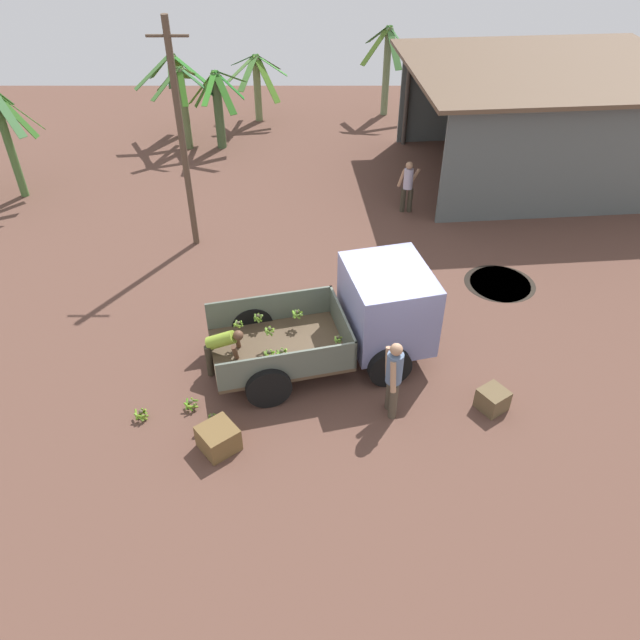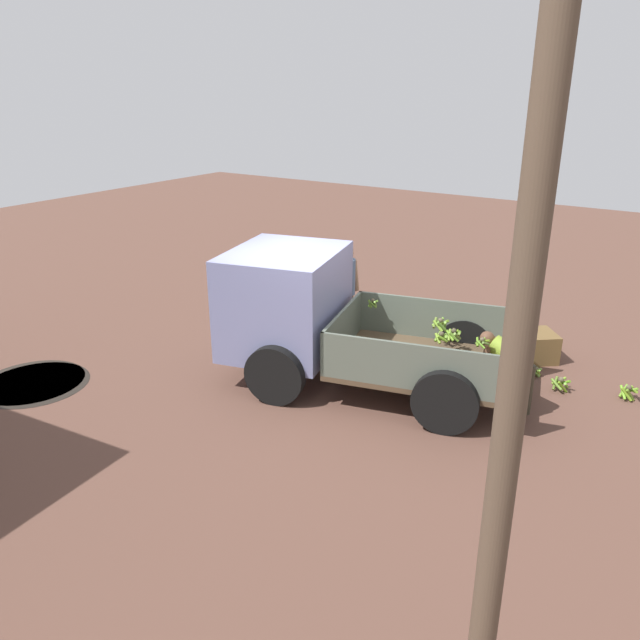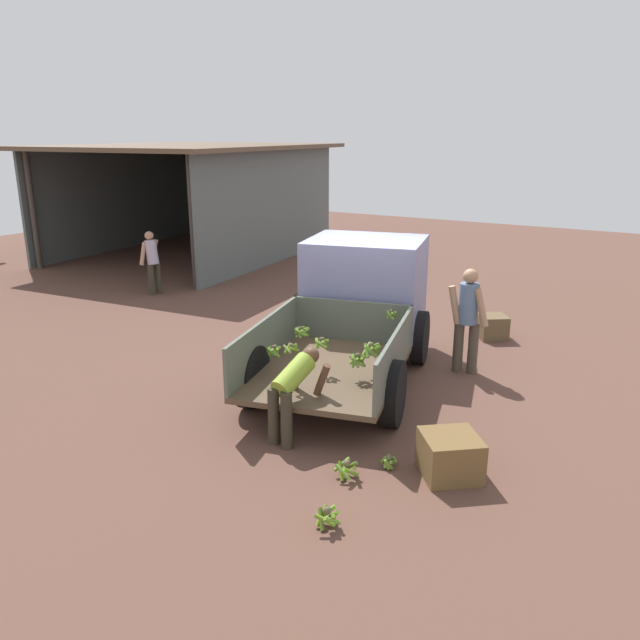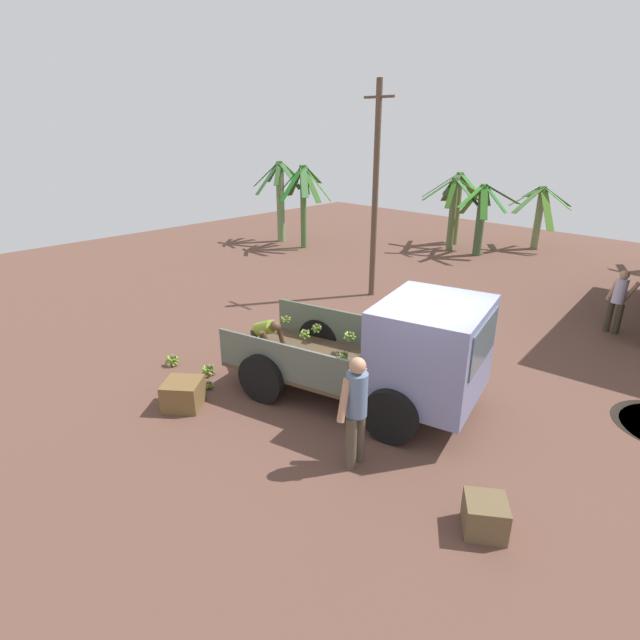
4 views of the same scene
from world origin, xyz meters
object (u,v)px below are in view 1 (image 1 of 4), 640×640
(person_worker_loading, at_px, (221,346))
(wooden_crate_0, at_px, (218,438))
(person_foreground_visitor, at_px, (393,376))
(utility_pole, at_px, (182,139))
(cargo_truck, at_px, (369,313))
(person_bystander_near_shed, at_px, (408,185))
(banana_bunch_on_ground_1, at_px, (191,404))
(banana_bunch_on_ground_0, at_px, (212,417))
(banana_bunch_on_ground_2, at_px, (141,414))
(wooden_crate_1, at_px, (493,400))

(person_worker_loading, xyz_separation_m, wooden_crate_0, (0.16, -2.05, -0.46))
(person_foreground_visitor, bearing_deg, utility_pole, -62.30)
(wooden_crate_0, bearing_deg, cargo_truck, 42.81)
(person_foreground_visitor, xyz_separation_m, person_bystander_near_shed, (1.19, 8.21, -0.11))
(person_bystander_near_shed, xyz_separation_m, banana_bunch_on_ground_1, (-5.10, -8.12, -0.71))
(person_bystander_near_shed, distance_m, banana_bunch_on_ground_0, 9.66)
(utility_pole, bearing_deg, person_bystander_near_shed, 17.10)
(banana_bunch_on_ground_0, height_order, banana_bunch_on_ground_2, banana_bunch_on_ground_2)
(person_foreground_visitor, relative_size, person_bystander_near_shed, 1.14)
(cargo_truck, xyz_separation_m, wooden_crate_1, (2.37, -1.65, -0.88))
(banana_bunch_on_ground_2, bearing_deg, banana_bunch_on_ground_1, 16.84)
(person_bystander_near_shed, relative_size, banana_bunch_on_ground_1, 5.07)
(person_worker_loading, bearing_deg, wooden_crate_0, -78.90)
(utility_pole, relative_size, wooden_crate_0, 9.18)
(banana_bunch_on_ground_2, bearing_deg, person_bystander_near_shed, 54.41)
(cargo_truck, height_order, person_bystander_near_shed, cargo_truck)
(banana_bunch_on_ground_2, bearing_deg, person_worker_loading, 43.27)
(wooden_crate_0, bearing_deg, person_foreground_visitor, 15.42)
(wooden_crate_0, bearing_deg, wooden_crate_1, 10.85)
(utility_pole, bearing_deg, banana_bunch_on_ground_0, -78.55)
(person_bystander_near_shed, relative_size, banana_bunch_on_ground_0, 7.29)
(person_worker_loading, bearing_deg, utility_pole, 111.46)
(person_bystander_near_shed, distance_m, banana_bunch_on_ground_2, 10.35)
(wooden_crate_0, bearing_deg, person_worker_loading, 94.57)
(banana_bunch_on_ground_0, bearing_deg, person_bystander_near_shed, 61.20)
(wooden_crate_1, bearing_deg, person_bystander_near_shed, 95.77)
(cargo_truck, height_order, wooden_crate_0, cargo_truck)
(person_foreground_visitor, xyz_separation_m, wooden_crate_1, (2.01, 0.11, -0.74))
(person_worker_loading, bearing_deg, banana_bunch_on_ground_2, -130.20)
(person_worker_loading, height_order, person_bystander_near_shed, person_bystander_near_shed)
(utility_pole, xyz_separation_m, person_worker_loading, (1.39, -5.22, -2.27))
(utility_pole, height_order, wooden_crate_0, utility_pole)
(person_bystander_near_shed, xyz_separation_m, banana_bunch_on_ground_0, (-4.64, -8.44, -0.76))
(person_worker_loading, bearing_deg, banana_bunch_on_ground_1, -109.12)
(person_worker_loading, xyz_separation_m, banana_bunch_on_ground_2, (-1.43, -1.34, -0.57))
(utility_pole, xyz_separation_m, wooden_crate_1, (6.79, -6.26, -2.75))
(person_worker_loading, relative_size, banana_bunch_on_ground_2, 4.08)
(utility_pole, distance_m, banana_bunch_on_ground_1, 6.95)
(banana_bunch_on_ground_0, height_order, banana_bunch_on_ground_1, banana_bunch_on_ground_1)
(person_bystander_near_shed, xyz_separation_m, wooden_crate_0, (-4.42, -9.10, -0.60))
(banana_bunch_on_ground_2, height_order, wooden_crate_0, wooden_crate_0)
(banana_bunch_on_ground_1, bearing_deg, wooden_crate_1, 0.23)
(person_foreground_visitor, height_order, person_bystander_near_shed, person_foreground_visitor)
(cargo_truck, height_order, banana_bunch_on_ground_2, cargo_truck)
(person_foreground_visitor, bearing_deg, banana_bunch_on_ground_0, -5.41)
(cargo_truck, relative_size, person_foreground_visitor, 2.78)
(wooden_crate_1, bearing_deg, person_foreground_visitor, -176.79)
(person_bystander_near_shed, relative_size, banana_bunch_on_ground_2, 5.50)
(person_worker_loading, bearing_deg, person_bystander_near_shed, 63.52)
(person_foreground_visitor, bearing_deg, banana_bunch_on_ground_2, -6.99)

